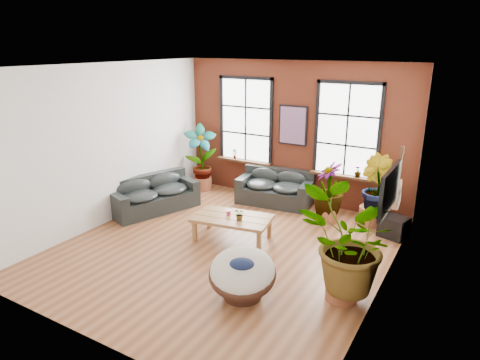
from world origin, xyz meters
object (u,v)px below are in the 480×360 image
Objects in this scene: sofa_back at (276,188)px; papasan_chair at (242,273)px; sofa_left at (153,195)px; coffee_table at (232,219)px.

papasan_chair is (1.39, -4.10, 0.03)m from sofa_back.
sofa_back is 0.85× the size of sofa_left.
sofa_left is 2.56m from coffee_table.
sofa_back is 3.05m from sofa_left.
papasan_chair reaches higher than coffee_table.
sofa_back is 4.33m from papasan_chair.
sofa_back is at bearing -30.82° from sofa_left.
sofa_back reaches higher than coffee_table.
coffee_table is (2.52, -0.44, 0.07)m from sofa_left.
sofa_left is at bearing 160.26° from coffee_table.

